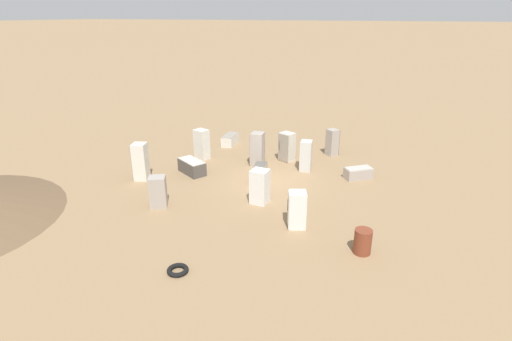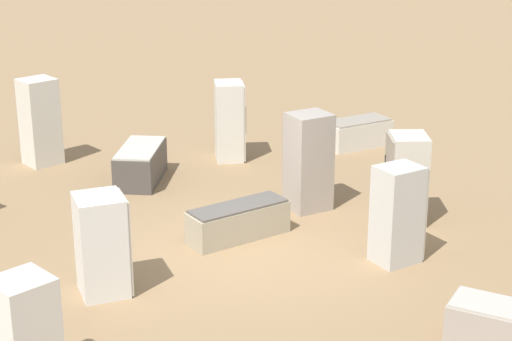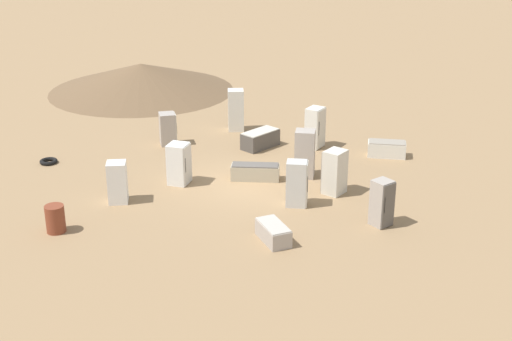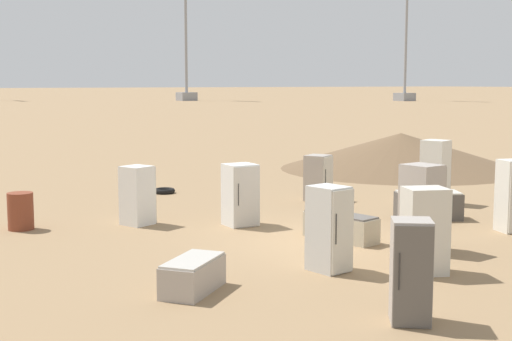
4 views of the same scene
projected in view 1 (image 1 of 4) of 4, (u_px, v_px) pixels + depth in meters
ground_plane at (267, 181)px, 20.54m from camera, size 1000.00×1000.00×0.00m
discarded_fridge_0 at (230, 140)px, 26.19m from camera, size 1.64×0.93×0.65m
discarded_fridge_1 at (297, 210)px, 15.87m from camera, size 0.88×0.90×1.52m
discarded_fridge_2 at (257, 149)px, 22.39m from camera, size 0.83×0.81×1.89m
discarded_fridge_3 at (287, 147)px, 23.15m from camera, size 0.91×0.96×1.66m
discarded_fridge_4 at (306, 156)px, 21.70m from camera, size 0.84×0.71×1.66m
discarded_fridge_5 at (260, 186)px, 17.93m from camera, size 0.76×0.76×1.58m
discarded_fridge_6 at (259, 172)px, 20.81m from camera, size 1.94×0.99×0.62m
discarded_fridge_7 at (332, 142)px, 24.06m from camera, size 0.85×0.84×1.59m
discarded_fridge_8 at (358, 173)px, 20.77m from camera, size 1.43×1.52×0.59m
discarded_fridge_9 at (140, 162)px, 20.43m from camera, size 0.90×0.90×1.93m
discarded_fridge_10 at (202, 144)px, 23.40m from camera, size 0.82×0.91×1.77m
discarded_fridge_11 at (158, 192)px, 17.60m from camera, size 0.96×0.96×1.42m
discarded_fridge_12 at (192, 167)px, 21.40m from camera, size 1.48×1.87×0.75m
scrap_tire at (178, 270)px, 13.27m from camera, size 0.72×0.72×0.16m
rusty_barrel at (363, 241)px, 14.21m from camera, size 0.63×0.63×0.93m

